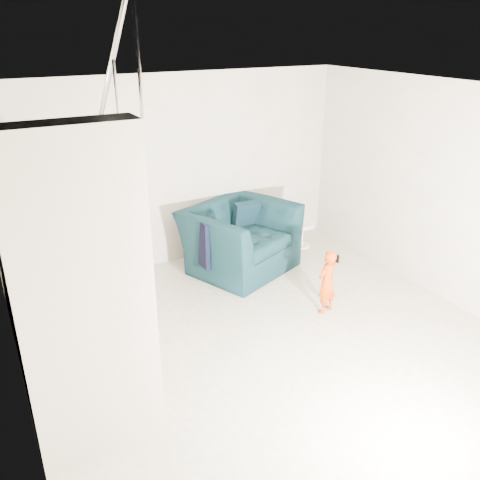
% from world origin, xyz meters
% --- Properties ---
extents(floor, '(5.50, 5.50, 0.00)m').
position_xyz_m(floor, '(0.00, 0.00, 0.00)').
color(floor, gray).
rests_on(floor, ground).
extents(ceiling, '(5.50, 5.50, 0.00)m').
position_xyz_m(ceiling, '(0.00, 0.00, 2.70)').
color(ceiling, silver).
rests_on(ceiling, back_wall).
extents(back_wall, '(5.00, 0.00, 5.00)m').
position_xyz_m(back_wall, '(0.00, 2.75, 1.35)').
color(back_wall, '#A49986').
rests_on(back_wall, floor).
extents(left_wall, '(0.00, 5.50, 5.50)m').
position_xyz_m(left_wall, '(-2.50, 0.00, 1.35)').
color(left_wall, '#A49986').
rests_on(left_wall, floor).
extents(right_wall, '(0.00, 5.50, 5.50)m').
position_xyz_m(right_wall, '(2.50, 0.00, 1.35)').
color(right_wall, '#A49986').
rests_on(right_wall, floor).
extents(armchair, '(1.79, 1.69, 0.93)m').
position_xyz_m(armchair, '(0.60, 2.05, 0.46)').
color(armchair, black).
rests_on(armchair, floor).
extents(toddler, '(0.34, 0.28, 0.81)m').
position_xyz_m(toddler, '(0.96, 0.48, 0.40)').
color(toddler, '#922504').
rests_on(toddler, floor).
extents(side_table, '(0.40, 0.40, 0.40)m').
position_xyz_m(side_table, '(1.84, 2.27, 0.27)').
color(side_table, silver).
rests_on(side_table, floor).
extents(staircase, '(1.02, 3.03, 3.62)m').
position_xyz_m(staircase, '(-2.00, 0.55, 0.95)').
color(staircase, '#ADA089').
rests_on(staircase, floor).
extents(cushion, '(0.40, 0.19, 0.39)m').
position_xyz_m(cushion, '(0.85, 2.30, 0.71)').
color(cushion, black).
rests_on(cushion, armchair).
extents(throw, '(0.06, 0.57, 0.64)m').
position_xyz_m(throw, '(-0.06, 1.99, 0.58)').
color(throw, black).
rests_on(throw, armchair).
extents(phone, '(0.03, 0.05, 0.10)m').
position_xyz_m(phone, '(1.06, 0.45, 0.70)').
color(phone, black).
rests_on(phone, toddler).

